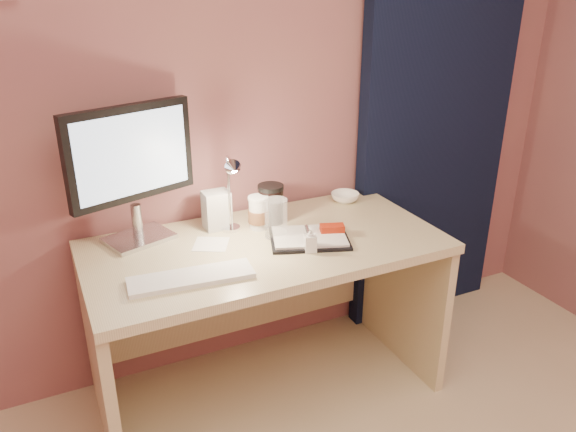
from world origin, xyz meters
name	(u,v)px	position (x,y,z in m)	size (l,w,h in m)	color
room	(422,104)	(0.95, 1.69, 1.14)	(3.50, 3.50, 3.50)	#C6B28E
desk	(260,284)	(0.00, 1.45, 0.50)	(1.40, 0.70, 0.73)	beige
monitor	(130,163)	(-0.45, 1.61, 1.05)	(0.49, 0.25, 0.54)	silver
keyboard	(191,278)	(-0.35, 1.22, 0.74)	(0.43, 0.13, 0.02)	silver
planner	(311,237)	(0.17, 1.33, 0.74)	(0.37, 0.32, 0.05)	black
paper_c	(211,244)	(-0.20, 1.46, 0.73)	(0.13, 0.13, 0.00)	white
coffee_cup	(258,213)	(0.03, 1.52, 0.80)	(0.09, 0.09, 0.14)	white
clear_cup	(276,218)	(0.06, 1.42, 0.81)	(0.09, 0.09, 0.16)	white
bowl	(345,197)	(0.51, 1.63, 0.75)	(0.13, 0.13, 0.04)	white
lotion_bottle	(310,239)	(0.12, 1.24, 0.78)	(0.04, 0.05, 0.10)	white
dark_jar	(271,206)	(0.10, 1.56, 0.80)	(0.11, 0.11, 0.15)	black
product_box	(217,210)	(-0.13, 1.60, 0.81)	(0.11, 0.09, 0.16)	silver
desk_lamp	(239,187)	(-0.07, 1.47, 0.94)	(0.10, 0.21, 0.34)	silver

